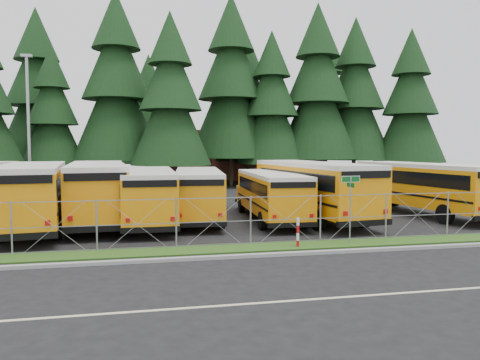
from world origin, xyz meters
The scene contains 28 objects.
ground centered at (0.00, 0.00, 0.00)m, with size 120.00×120.00×0.00m, color black.
curb centered at (0.00, -3.10, 0.06)m, with size 50.00×0.25×0.12m, color gray.
grass_verge centered at (0.00, -1.70, 0.03)m, with size 50.00×1.40×0.06m, color #254C15.
road_lane_line centered at (0.00, -8.00, 0.01)m, with size 50.00×0.12×0.01m, color beige.
chainlink_fence centered at (0.00, -1.00, 1.00)m, with size 44.00×0.10×2.00m, color #919599, non-canonical shape.
brick_building centered at (6.00, 40.00, 3.00)m, with size 22.00×10.00×6.00m, color brown.
bus_1 centered at (-10.52, 4.93, 1.58)m, with size 2.84×12.03×3.15m, color orange, non-canonical shape.
bus_2 centered at (-7.60, 6.16, 1.57)m, with size 2.83×11.99×3.14m, color orange, non-canonical shape.
bus_3 centered at (-4.94, 5.29, 1.41)m, with size 2.53×10.72×2.81m, color orange, non-canonical shape.
bus_4 centered at (-2.30, 6.13, 1.37)m, with size 2.46×10.43×2.73m, color orange, non-canonical shape.
bus_5 centered at (1.49, 5.08, 1.31)m, with size 2.36×9.99×2.62m, color orange, non-canonical shape.
bus_6 centered at (3.77, 5.21, 1.58)m, with size 2.84×12.03×3.15m, color orange, non-canonical shape.
bus_east centered at (10.72, 5.43, 1.52)m, with size 2.73×11.56×3.03m, color orange, non-canonical shape.
street_sign centered at (2.99, -1.73, 2.03)m, with size 0.84×0.55×2.81m.
striped_bollard centered at (0.69, -1.94, 0.60)m, with size 0.11×0.11×1.20m, color #B20C0C.
light_standard centered at (-12.73, 14.49, 5.50)m, with size 0.70×0.35×10.14m.
conifer_2 centered at (-13.47, 27.51, 6.73)m, with size 6.09×6.09×13.46m, color black, non-canonical shape.
conifer_3 centered at (-7.57, 27.33, 9.43)m, with size 8.53×8.53×18.87m, color black, non-canonical shape.
conifer_4 centered at (-2.72, 23.32, 8.04)m, with size 7.27×7.27×16.09m, color black, non-canonical shape.
conifer_5 centered at (3.80, 28.56, 9.82)m, with size 8.88×8.88×19.63m, color black, non-canonical shape.
conifer_6 centered at (7.61, 26.73, 7.85)m, with size 7.10×7.10×15.70m, color black, non-canonical shape.
conifer_7 centered at (12.59, 26.97, 9.40)m, with size 8.50×8.50×18.81m, color black, non-canonical shape.
conifer_8 centered at (17.17, 27.78, 8.91)m, with size 8.06×8.06×17.82m, color black, non-canonical shape.
conifer_9 centered at (22.27, 25.35, 8.17)m, with size 7.39×7.39×16.33m, color black, non-canonical shape.
conifer_10 centered at (-15.56, 31.59, 9.01)m, with size 8.15×8.15×18.02m, color black, non-canonical shape.
conifer_11 centered at (-4.45, 34.97, 7.21)m, with size 6.52×6.52×14.42m, color black, non-canonical shape.
conifer_12 centered at (6.49, 32.79, 8.31)m, with size 7.51×7.51×16.62m, color black, non-canonical shape.
conifer_13 centered at (16.58, 34.31, 9.10)m, with size 8.23×8.23×18.21m, color black, non-canonical shape.
Camera 1 is at (-5.26, -19.30, 3.96)m, focal length 35.00 mm.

